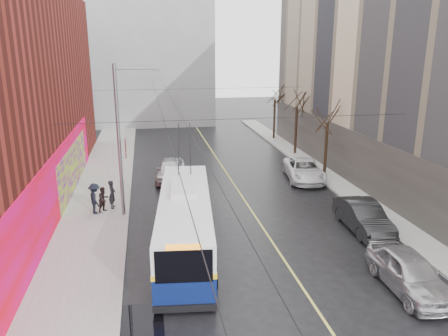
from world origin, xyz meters
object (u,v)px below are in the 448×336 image
object	(u,v)px
tree_near	(328,113)
tree_mid	(297,99)
trolleybus	(185,221)
parked_car_a	(409,272)
pedestrian_a	(112,194)
following_car	(171,169)
pedestrian_b	(104,199)
streetlight_pole	(122,138)
parked_car_b	(363,217)
pedestrian_c	(95,199)
parked_car_c	(304,170)
tree_far	(275,92)

from	to	relation	value
tree_near	tree_mid	xyz separation A→B (m)	(0.00, 7.00, 0.28)
tree_near	trolleybus	distance (m)	16.69
parked_car_a	pedestrian_a	bearing A→B (deg)	139.39
parked_car_a	following_car	distance (m)	19.64
following_car	pedestrian_b	bearing A→B (deg)	-115.03
streetlight_pole	tree_mid	xyz separation A→B (m)	(15.14, 13.00, 0.41)
trolleybus	pedestrian_b	xyz separation A→B (m)	(-4.43, 5.69, -0.59)
parked_car_b	pedestrian_b	bearing A→B (deg)	163.12
pedestrian_c	trolleybus	bearing A→B (deg)	-157.76
tree_near	tree_mid	size ratio (longest dim) A/B	0.96
parked_car_c	tree_near	bearing A→B (deg)	29.57
following_car	pedestrian_b	size ratio (longest dim) A/B	3.06
trolleybus	parked_car_b	bearing A→B (deg)	9.25
tree_far	parked_car_c	size ratio (longest dim) A/B	1.18
parked_car_a	tree_mid	bearing A→B (deg)	84.21
streetlight_pole	parked_car_c	bearing A→B (deg)	21.73
streetlight_pole	following_car	distance (m)	8.68
tree_near	tree_far	world-z (taller)	tree_far
pedestrian_a	parked_car_a	bearing A→B (deg)	-125.08
pedestrian_a	pedestrian_b	bearing A→B (deg)	148.95
tree_far	pedestrian_b	xyz separation A→B (m)	(-16.47, -19.34, -4.21)
tree_far	parked_car_c	world-z (taller)	tree_far
tree_mid	pedestrian_c	world-z (taller)	tree_mid
parked_car_a	parked_car_b	bearing A→B (deg)	81.90
pedestrian_b	pedestrian_c	world-z (taller)	pedestrian_c
streetlight_pole	trolleybus	bearing A→B (deg)	-58.36
tree_mid	following_car	size ratio (longest dim) A/B	1.39
tree_mid	parked_car_a	distance (m)	24.13
trolleybus	pedestrian_b	size ratio (longest dim) A/B	7.46
parked_car_b	pedestrian_a	xyz separation A→B (m)	(-13.88, 5.68, 0.22)
tree_far	pedestrian_c	size ratio (longest dim) A/B	3.49
pedestrian_b	trolleybus	bearing A→B (deg)	-100.20
parked_car_b	pedestrian_b	xyz separation A→B (m)	(-14.35, 5.08, 0.12)
tree_mid	trolleybus	distance (m)	22.00
tree_far	pedestrian_a	xyz separation A→B (m)	(-16.00, -18.74, -4.11)
tree_far	pedestrian_b	bearing A→B (deg)	-130.42
tree_far	parked_car_a	world-z (taller)	tree_far
pedestrian_a	tree_mid	bearing A→B (deg)	-46.23
tree_near	following_car	distance (m)	12.78
trolleybus	pedestrian_c	world-z (taller)	trolleybus
tree_near	parked_car_a	xyz separation A→B (m)	(-3.20, -16.50, -4.15)
tree_far	following_car	distance (m)	18.22
parked_car_b	following_car	distance (m)	15.15
following_car	parked_car_c	bearing A→B (deg)	-0.35
streetlight_pole	parked_car_a	xyz separation A→B (m)	(11.94, -10.50, -4.02)
parked_car_a	trolleybus	bearing A→B (deg)	150.21
parked_car_b	trolleybus	bearing A→B (deg)	-173.85
streetlight_pole	pedestrian_a	xyz separation A→B (m)	(-0.86, 1.26, -3.81)
pedestrian_a	pedestrian_c	size ratio (longest dim) A/B	0.94
trolleybus	parked_car_c	bearing A→B (deg)	51.37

